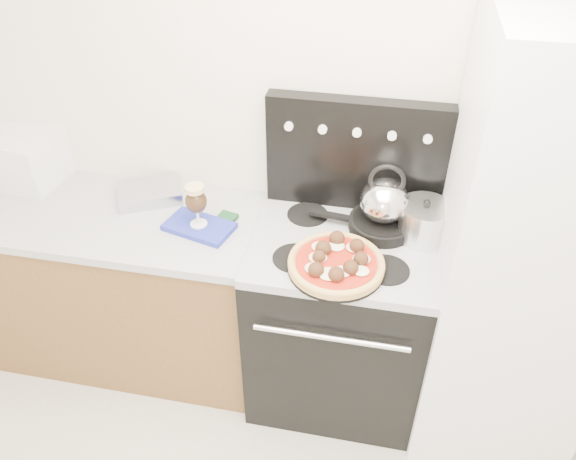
% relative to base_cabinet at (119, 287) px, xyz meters
% --- Properties ---
extents(room_shell, '(3.52, 3.01, 2.52)m').
position_rel_base_cabinet_xyz_m(room_shell, '(1.02, -0.91, 0.82)').
color(room_shell, beige).
rests_on(room_shell, ground).
extents(base_cabinet, '(1.45, 0.60, 0.86)m').
position_rel_base_cabinet_xyz_m(base_cabinet, '(0.00, 0.00, 0.00)').
color(base_cabinet, brown).
rests_on(base_cabinet, ground).
extents(countertop, '(1.48, 0.63, 0.04)m').
position_rel_base_cabinet_xyz_m(countertop, '(0.00, 0.00, 0.45)').
color(countertop, '#B4B4B6').
rests_on(countertop, base_cabinet).
extents(stove_body, '(0.76, 0.65, 0.88)m').
position_rel_base_cabinet_xyz_m(stove_body, '(1.10, -0.02, 0.01)').
color(stove_body, black).
rests_on(stove_body, ground).
extents(cooktop, '(0.76, 0.65, 0.04)m').
position_rel_base_cabinet_xyz_m(cooktop, '(1.10, -0.02, 0.47)').
color(cooktop, '#ADADB2').
rests_on(cooktop, stove_body).
extents(backguard, '(0.76, 0.08, 0.50)m').
position_rel_base_cabinet_xyz_m(backguard, '(1.10, 0.25, 0.74)').
color(backguard, black).
rests_on(backguard, cooktop).
extents(fridge, '(0.64, 0.68, 1.90)m').
position_rel_base_cabinet_xyz_m(fridge, '(1.80, -0.05, 0.52)').
color(fridge, silver).
rests_on(fridge, ground).
extents(toaster_oven, '(0.41, 0.32, 0.24)m').
position_rel_base_cabinet_xyz_m(toaster_oven, '(-0.48, 0.18, 0.59)').
color(toaster_oven, silver).
rests_on(toaster_oven, countertop).
extents(foil_sheet, '(0.34, 0.31, 0.06)m').
position_rel_base_cabinet_xyz_m(foil_sheet, '(0.18, 0.14, 0.50)').
color(foil_sheet, silver).
rests_on(foil_sheet, countertop).
extents(oven_mitt, '(0.32, 0.23, 0.02)m').
position_rel_base_cabinet_xyz_m(oven_mitt, '(0.48, -0.04, 0.48)').
color(oven_mitt, '#242FA4').
rests_on(oven_mitt, countertop).
extents(beer_glass, '(0.11, 0.11, 0.20)m').
position_rel_base_cabinet_xyz_m(beer_glass, '(0.48, -0.04, 0.59)').
color(beer_glass, '#311E11').
rests_on(beer_glass, oven_mitt).
extents(pizza_pan, '(0.41, 0.41, 0.01)m').
position_rel_base_cabinet_xyz_m(pizza_pan, '(1.09, -0.21, 0.50)').
color(pizza_pan, black).
rests_on(pizza_pan, cooktop).
extents(pizza, '(0.40, 0.40, 0.05)m').
position_rel_base_cabinet_xyz_m(pizza, '(1.09, -0.21, 0.53)').
color(pizza, tan).
rests_on(pizza, pizza_pan).
extents(skillet, '(0.31, 0.31, 0.05)m').
position_rel_base_cabinet_xyz_m(skillet, '(1.25, 0.09, 0.51)').
color(skillet, black).
rests_on(skillet, cooktop).
extents(tea_kettle, '(0.24, 0.24, 0.22)m').
position_rel_base_cabinet_xyz_m(tea_kettle, '(1.25, 0.09, 0.65)').
color(tea_kettle, silver).
rests_on(tea_kettle, skillet).
extents(stock_pot, '(0.25, 0.25, 0.15)m').
position_rel_base_cabinet_xyz_m(stock_pot, '(1.41, 0.06, 0.56)').
color(stock_pot, silver).
rests_on(stock_pot, cooktop).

